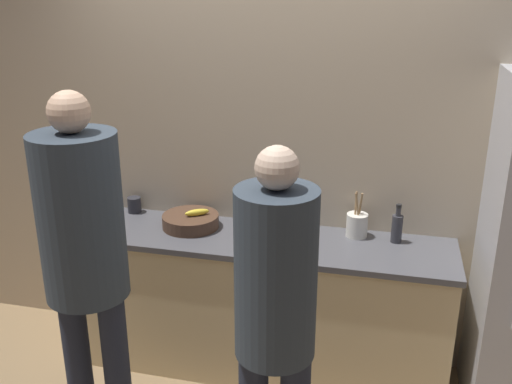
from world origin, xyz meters
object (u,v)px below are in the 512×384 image
person_left (84,246)px  bottle_dark (397,227)px  cup_black (134,205)px  person_center (275,311)px  utensil_crock (357,225)px  bottle_clear (263,216)px  fruit_bowl (191,221)px

person_left → bottle_dark: 1.72m
cup_black → person_center: bearing=-45.0°
utensil_crock → bottle_clear: utensil_crock is taller
person_center → bottle_dark: person_center is taller
person_left → fruit_bowl: 0.93m
person_left → bottle_dark: person_left is taller
fruit_bowl → bottle_clear: (0.42, 0.11, 0.03)m
fruit_bowl → cup_black: size_ratio=3.41×
bottle_clear → bottle_dark: (0.80, -0.04, 0.02)m
person_left → bottle_dark: bearing=34.3°
person_center → fruit_bowl: 1.28m
cup_black → fruit_bowl: bearing=-18.3°
person_left → person_center: (0.93, -0.15, -0.12)m
bottle_dark → cup_black: bearing=177.5°
bottle_clear → cup_black: bottle_clear is taller
bottle_clear → cup_black: (-0.86, 0.04, -0.02)m
person_left → fruit_bowl: person_left is taller
utensil_crock → person_left: bearing=-140.1°
bottle_clear → fruit_bowl: bearing=-165.6°
person_left → cup_black: 1.08m
person_left → bottle_clear: size_ratio=10.07×
bottle_dark → fruit_bowl: bearing=-176.6°
person_left → cup_black: size_ratio=18.42×
bottle_dark → cup_black: (-1.66, 0.07, -0.04)m
bottle_clear → bottle_dark: bottle_dark is taller
person_left → bottle_clear: 1.19m
person_center → fruit_bowl: bearing=125.6°
utensil_crock → cup_black: 1.43m
fruit_bowl → bottle_dark: bottle_dark is taller
fruit_bowl → cup_black: (-0.44, 0.15, 0.01)m
person_center → bottle_dark: size_ratio=7.43×
utensil_crock → cup_black: size_ratio=2.71×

